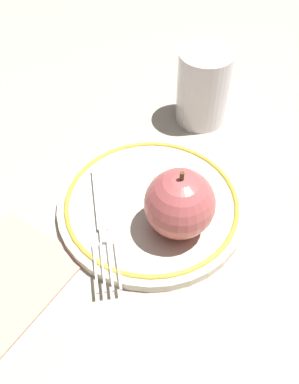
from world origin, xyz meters
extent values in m
plane|color=#BAAB94|center=(0.00, 0.00, 0.00)|extent=(2.00, 2.00, 0.00)
cylinder|color=beige|center=(0.00, 0.01, 0.01)|extent=(0.23, 0.23, 0.01)
torus|color=gold|center=(0.00, 0.01, 0.01)|extent=(0.21, 0.21, 0.01)
sphere|color=#BA5453|center=(-0.01, -0.04, 0.05)|extent=(0.08, 0.08, 0.08)
cylinder|color=brown|center=(-0.01, -0.04, 0.10)|extent=(0.00, 0.00, 0.01)
cube|color=silver|center=(-0.03, 0.06, 0.02)|extent=(0.08, 0.08, 0.00)
cube|color=silver|center=(-0.07, 0.02, 0.02)|extent=(0.02, 0.02, 0.00)
cube|color=silver|center=(-0.11, 0.01, 0.02)|extent=(0.05, 0.04, 0.00)
cube|color=silver|center=(-0.11, 0.00, 0.02)|extent=(0.05, 0.04, 0.00)
cube|color=silver|center=(-0.10, -0.01, 0.02)|extent=(0.05, 0.04, 0.00)
cube|color=silver|center=(-0.09, -0.01, 0.02)|extent=(0.05, 0.04, 0.00)
cylinder|color=silver|center=(0.19, 0.05, 0.05)|extent=(0.07, 0.07, 0.11)
camera|label=1|loc=(-0.27, -0.18, 0.41)|focal=40.00mm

